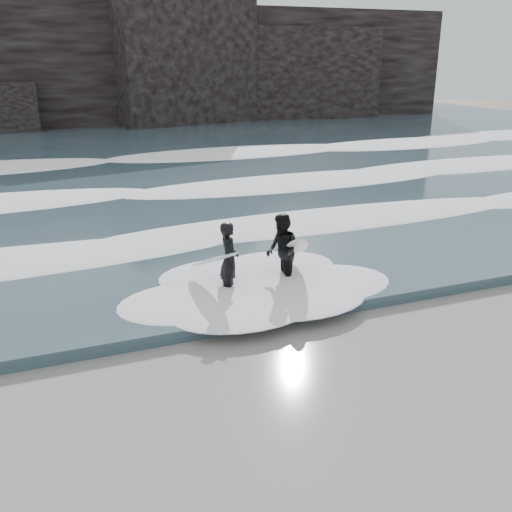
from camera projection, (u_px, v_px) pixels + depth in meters
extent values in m
plane|color=#8D6B5B|center=(294.00, 405.00, 10.19)|extent=(120.00, 120.00, 0.00)
cube|color=#2F434F|center=(98.00, 153.00, 35.61)|extent=(90.00, 52.00, 0.30)
cube|color=black|center=(69.00, 67.00, 48.94)|extent=(70.00, 9.00, 10.00)
ellipsoid|color=white|center=(174.00, 241.00, 17.96)|extent=(60.00, 3.20, 0.20)
ellipsoid|color=white|center=(135.00, 193.00, 24.10)|extent=(60.00, 4.00, 0.24)
ellipsoid|color=white|center=(106.00, 159.00, 32.00)|extent=(60.00, 4.80, 0.30)
imported|color=black|center=(229.00, 260.00, 14.48)|extent=(0.60, 0.80, 2.00)
ellipsoid|color=silver|center=(214.00, 260.00, 14.38)|extent=(1.15, 2.05, 0.97)
imported|color=black|center=(282.00, 252.00, 15.06)|extent=(0.89, 1.08, 2.03)
ellipsoid|color=silver|center=(296.00, 247.00, 15.18)|extent=(1.23, 2.10, 1.17)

